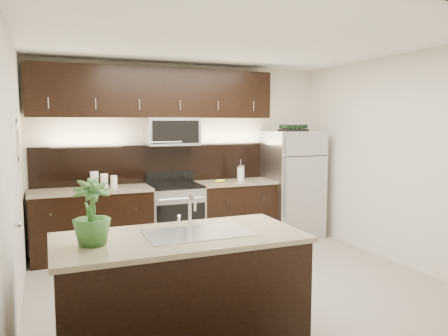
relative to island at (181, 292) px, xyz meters
name	(u,v)px	position (x,y,z in m)	size (l,w,h in m)	color
ground	(238,284)	(1.00, 1.10, -0.47)	(4.50, 4.50, 0.00)	gray
room_walls	(230,135)	(0.89, 1.06, 1.22)	(4.52, 4.02, 2.71)	beige
counter_run	(161,217)	(0.54, 2.79, 0.00)	(3.51, 0.65, 0.94)	black
upper_fixtures	(159,101)	(0.57, 2.93, 1.67)	(3.49, 0.40, 1.66)	black
island	(181,292)	(0.00, 0.00, 0.00)	(1.96, 0.96, 0.94)	black
sink_faucet	(197,231)	(0.15, 0.01, 0.48)	(0.84, 0.50, 0.28)	silver
refrigerator	(292,184)	(2.69, 2.73, 0.38)	(0.82, 0.74, 1.70)	#B2B2B7
wine_rack	(293,128)	(2.69, 2.73, 1.27)	(0.42, 0.26, 0.10)	black
plant	(92,212)	(-0.67, -0.03, 0.71)	(0.27, 0.27, 0.49)	#2E6127
canisters	(102,181)	(-0.28, 2.75, 0.57)	(0.36, 0.13, 0.24)	silver
french_press	(241,173)	(1.78, 2.74, 0.59)	(0.11, 0.11, 0.32)	silver
bananas	(217,181)	(1.37, 2.71, 0.49)	(0.15, 0.12, 0.05)	yellow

